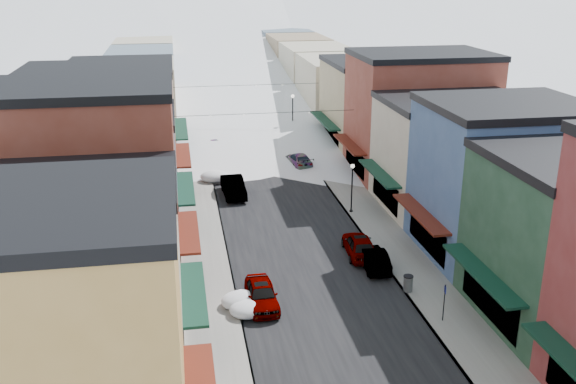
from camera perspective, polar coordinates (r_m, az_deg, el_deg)
name	(u,v)px	position (r m, az deg, el deg)	size (l,w,h in m)	color
road	(244,129)	(79.14, -3.97, 5.63)	(10.00, 160.00, 0.01)	black
sidewalk_left	(189,130)	(78.74, -8.77, 5.44)	(3.20, 160.00, 0.15)	gray
sidewalk_right	(296,126)	(80.05, 0.76, 5.89)	(3.20, 160.00, 0.15)	gray
curb_left	(202,130)	(78.78, -7.64, 5.50)	(0.10, 160.00, 0.15)	slate
curb_right	(284,127)	(79.79, -0.34, 5.84)	(0.10, 160.00, 0.15)	slate
bldg_l_yellow	(38,354)	(24.76, -21.37, -13.30)	(11.30, 8.70, 11.50)	#DEA551
bldg_l_cream	(74,273)	(32.57, -18.47, -6.85)	(11.30, 8.20, 9.50)	beige
bldg_l_brick_near	(81,190)	(39.45, -17.89, 0.14)	(12.30, 8.20, 12.50)	maroon
bldg_l_grayblue	(106,175)	(47.94, -15.85, 1.46)	(11.30, 9.20, 9.00)	slate
bldg_l_brick_far	(103,132)	(56.43, -16.15, 5.11)	(13.30, 9.20, 11.00)	brown
bldg_l_tan	(123,113)	(66.15, -14.43, 6.82)	(11.30, 11.20, 10.00)	#927660
bldg_r_blue	(502,179)	(45.05, 18.48, 1.07)	(11.30, 9.20, 10.50)	#3B5787
bldg_r_cream	(452,154)	(53.18, 14.41, 3.32)	(12.30, 9.20, 9.00)	beige
bldg_r_brick_far	(419,114)	(61.11, 11.55, 6.77)	(13.30, 9.20, 11.50)	maroon
bldg_r_tan	(376,104)	(70.21, 7.80, 7.73)	(11.30, 11.20, 9.50)	tan
distant_blocks	(227,69)	(100.90, -5.45, 10.85)	(34.00, 55.00, 8.00)	gray
overhead_cables	(256,98)	(65.69, -2.90, 8.38)	(16.40, 15.04, 0.04)	black
car_silver_sedan	(262,294)	(37.58, -2.36, -9.06)	(1.72, 4.28, 1.46)	gray
car_dark_hatch	(233,187)	(55.30, -4.87, 0.47)	(1.73, 4.96, 1.63)	black
car_silver_wagon	(214,146)	(68.49, -6.62, 4.05)	(2.12, 5.21, 1.51)	gray
car_green_sedan	(374,258)	(42.40, 7.64, -5.86)	(1.44, 4.12, 1.36)	black
car_gray_suv	(360,245)	(44.01, 6.38, -4.69)	(1.84, 4.57, 1.56)	gray
car_black_sedan	(299,160)	(63.56, 0.96, 2.89)	(1.85, 4.55, 1.32)	black
car_lane_silver	(237,120)	(80.79, -4.55, 6.41)	(1.66, 4.13, 1.41)	#93969A
car_lane_white	(236,99)	(94.18, -4.64, 8.27)	(2.49, 5.40, 1.50)	silver
parking_sign	(444,300)	(36.52, 13.72, -9.29)	(0.06, 0.30, 2.19)	black
trash_can	(408,283)	(39.56, 10.62, -7.98)	(0.60, 0.60, 1.01)	slate
streetlamp_near	(352,182)	(50.79, 5.72, 0.90)	(0.33, 0.33, 3.96)	black
streetlamp_far	(293,110)	(74.32, 0.42, 7.31)	(0.40, 0.40, 4.84)	black
snow_pile_near	(248,308)	(36.79, -3.58, -10.29)	(2.10, 2.49, 0.89)	white
snow_pile_mid	(241,300)	(37.62, -4.21, -9.54)	(2.27, 2.60, 0.96)	white
snow_pile_far	(214,176)	(59.29, -6.57, 1.40)	(2.54, 2.76, 1.08)	white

